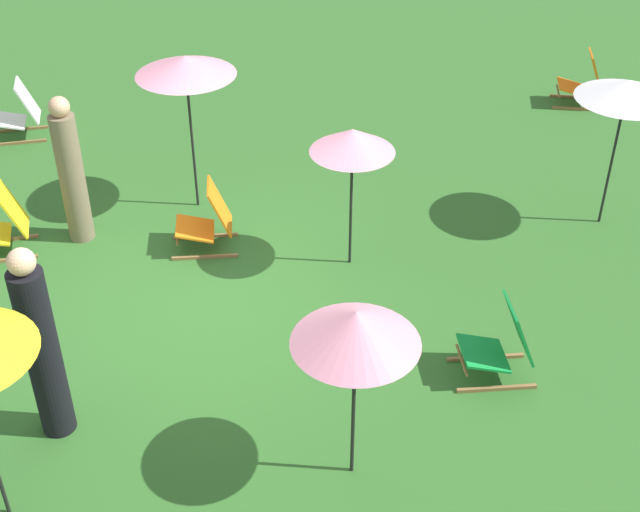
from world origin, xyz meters
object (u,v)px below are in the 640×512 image
at_px(deckchair_1, 19,113).
at_px(umbrella_1, 185,66).
at_px(deckchair_3, 208,221).
at_px(deckchair_0, 3,224).
at_px(umbrella_2, 352,141).
at_px(umbrella_4, 356,328).
at_px(person_2, 71,173).
at_px(deckchair_7, 501,344).
at_px(person_1, 42,348).
at_px(deckchair_2, 584,82).
at_px(umbrella_3, 627,90).

height_order(deckchair_1, umbrella_1, umbrella_1).
bearing_deg(deckchair_3, deckchair_0, -93.55).
height_order(umbrella_2, umbrella_4, umbrella_4).
height_order(umbrella_4, person_2, person_2).
relative_size(deckchair_7, umbrella_2, 0.50).
bearing_deg(umbrella_4, person_1, -108.87).
distance_m(umbrella_2, person_1, 3.75).
xyz_separation_m(deckchair_0, deckchair_3, (0.25, 2.31, 0.00)).
xyz_separation_m(deckchair_2, umbrella_3, (3.27, -1.06, 1.35)).
relative_size(umbrella_1, person_2, 1.09).
height_order(deckchair_0, deckchair_3, same).
height_order(deckchair_2, umbrella_1, umbrella_1).
distance_m(umbrella_1, umbrella_3, 4.96).
bearing_deg(umbrella_2, umbrella_1, -131.88).
distance_m(deckchair_1, umbrella_4, 7.78).
height_order(umbrella_3, person_1, person_1).
relative_size(deckchair_3, person_2, 0.46).
bearing_deg(umbrella_2, deckchair_7, 27.93).
bearing_deg(deckchair_2, deckchair_1, -74.50).
xyz_separation_m(deckchair_0, deckchair_2, (-2.94, 8.09, 0.00)).
bearing_deg(person_2, deckchair_0, -103.18).
xyz_separation_m(deckchair_0, umbrella_3, (0.33, 7.03, 1.35)).
relative_size(deckchair_1, person_1, 0.44).
height_order(umbrella_4, person_1, person_1).
distance_m(deckchair_2, deckchair_3, 6.60).
relative_size(umbrella_3, person_1, 0.96).
relative_size(deckchair_0, person_1, 0.44).
xyz_separation_m(deckchair_3, person_2, (-0.44, -1.49, 0.49)).
bearing_deg(deckchair_2, umbrella_3, -2.14).
relative_size(deckchair_2, umbrella_2, 0.52).
relative_size(deckchair_2, deckchair_7, 1.03).
bearing_deg(deckchair_2, umbrella_2, -32.87).
xyz_separation_m(deckchair_3, umbrella_1, (-0.99, -0.12, 1.47)).
bearing_deg(person_2, umbrella_3, 59.25).
bearing_deg(deckchair_3, deckchair_1, -139.10).
distance_m(deckchair_1, deckchair_3, 4.12).
bearing_deg(person_1, person_2, -60.43).
xyz_separation_m(deckchair_2, umbrella_4, (6.75, -4.71, 1.18)).
relative_size(umbrella_1, umbrella_2, 1.18).
distance_m(deckchair_2, umbrella_4, 8.31).
distance_m(deckchair_0, umbrella_1, 2.74).
distance_m(deckchair_1, person_2, 3.03).
xyz_separation_m(umbrella_1, umbrella_3, (1.07, 4.84, -0.12)).
bearing_deg(deckchair_1, umbrella_3, 61.39).
xyz_separation_m(deckchair_2, umbrella_1, (2.20, -5.90, 1.47)).
relative_size(umbrella_3, person_2, 1.03).
xyz_separation_m(deckchair_2, person_1, (5.89, -7.21, 0.55)).
distance_m(umbrella_2, umbrella_3, 3.19).
bearing_deg(deckchair_3, umbrella_1, -170.62).
height_order(umbrella_2, person_1, person_1).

